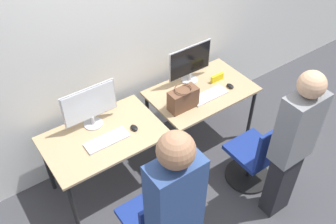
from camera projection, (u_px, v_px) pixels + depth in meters
ground_plane at (176, 181)px, 3.99m from camera, size 20.00×20.00×0.00m
wall_back at (126, 32)px, 3.57m from camera, size 12.00×0.05×2.80m
desk_left at (104, 142)px, 3.52m from camera, size 1.10×0.71×0.73m
monitor_left at (90, 106)px, 3.43m from camera, size 0.53×0.19×0.43m
keyboard_left at (107, 140)px, 3.41m from camera, size 0.41×0.15×0.02m
mouse_left at (134, 128)px, 3.52m from camera, size 0.06×0.09×0.03m
person_left at (175, 217)px, 2.54m from camera, size 0.36×0.23×1.77m
desk_right at (201, 96)px, 4.03m from camera, size 1.10×0.71×0.73m
monitor_right at (190, 63)px, 3.95m from camera, size 0.53×0.19×0.43m
keyboard_right at (209, 96)px, 3.89m from camera, size 0.41×0.15×0.02m
mouse_right at (230, 86)px, 4.00m from camera, size 0.06×0.09×0.03m
office_chair_right at (256, 158)px, 3.77m from camera, size 0.48×0.48×0.88m
person_right at (292, 145)px, 3.16m from camera, size 0.36×0.22×1.64m
handbag at (183, 99)px, 3.69m from camera, size 0.30×0.18×0.25m
placard_right at (217, 78)px, 4.07m from camera, size 0.16×0.03×0.08m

